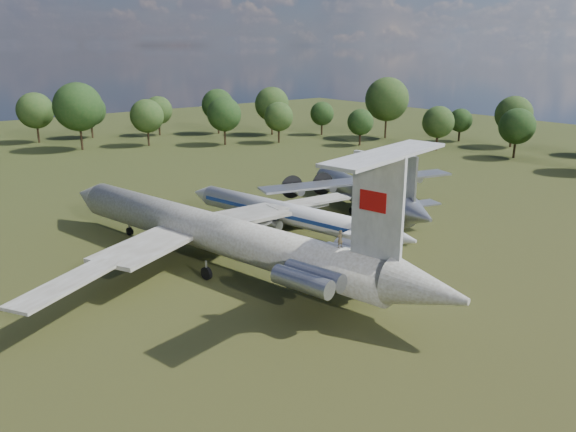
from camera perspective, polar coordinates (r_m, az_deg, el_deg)
ground at (r=58.10m, az=-9.81°, el=-6.66°), size 300.00×300.00×0.00m
il62_airliner at (r=61.20m, az=-7.45°, el=-2.40°), size 56.87×67.41×5.81m
tu104_jet at (r=71.88m, az=-0.22°, el=-0.12°), size 36.61×43.99×3.87m
an12_transport at (r=81.59m, az=7.53°, el=2.01°), size 37.99×40.45×4.42m
person_on_il62 at (r=49.88m, az=5.30°, el=-2.32°), size 0.60×0.39×1.63m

